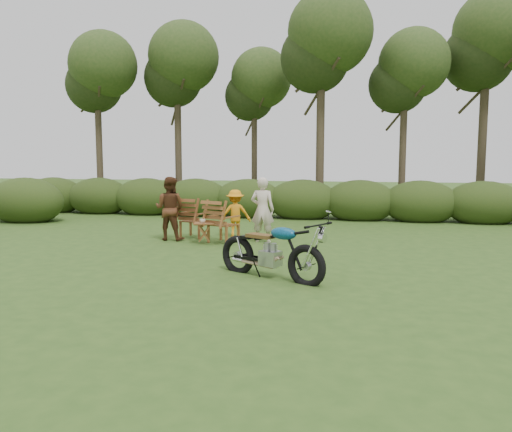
% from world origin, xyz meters
% --- Properties ---
extents(ground, '(80.00, 80.00, 0.00)m').
position_xyz_m(ground, '(0.00, 0.00, 0.00)').
color(ground, '#2A4A18').
rests_on(ground, ground).
extents(tree_line, '(22.52, 11.62, 8.14)m').
position_xyz_m(tree_line, '(0.50, 9.74, 3.81)').
color(tree_line, '#33281C').
rests_on(tree_line, ground).
extents(motorcycle, '(2.28, 1.69, 1.22)m').
position_xyz_m(motorcycle, '(0.63, -0.12, 0.00)').
color(motorcycle, '#0D72AC').
rests_on(motorcycle, ground).
extents(lawn_chair_right, '(0.96, 0.96, 1.07)m').
position_xyz_m(lawn_chair_right, '(-1.25, 3.33, 0.00)').
color(lawn_chair_right, brown).
rests_on(lawn_chair_right, ground).
extents(lawn_chair_left, '(0.88, 0.88, 1.06)m').
position_xyz_m(lawn_chair_left, '(-2.24, 3.94, 0.00)').
color(lawn_chair_left, brown).
rests_on(lawn_chair_left, ground).
extents(side_table, '(0.61, 0.55, 0.52)m').
position_xyz_m(side_table, '(-1.66, 3.05, 0.26)').
color(side_table, brown).
rests_on(side_table, ground).
extents(cup, '(0.17, 0.17, 0.10)m').
position_xyz_m(cup, '(-1.69, 3.00, 0.58)').
color(cup, beige).
rests_on(cup, side_table).
extents(adult_a, '(0.61, 0.40, 1.64)m').
position_xyz_m(adult_a, '(-0.30, 3.59, 0.00)').
color(adult_a, beige).
rests_on(adult_a, ground).
extents(adult_b, '(0.81, 0.64, 1.64)m').
position_xyz_m(adult_b, '(-2.71, 3.38, 0.00)').
color(adult_b, '#4C2915').
rests_on(adult_b, ground).
extents(child, '(0.94, 0.73, 1.28)m').
position_xyz_m(child, '(-1.18, 4.20, 0.00)').
color(child, orange).
rests_on(child, ground).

